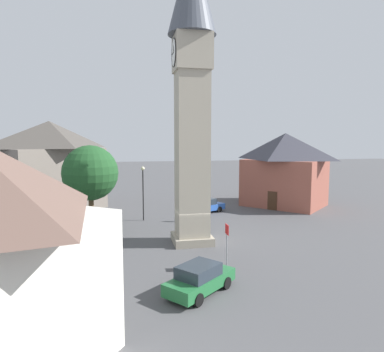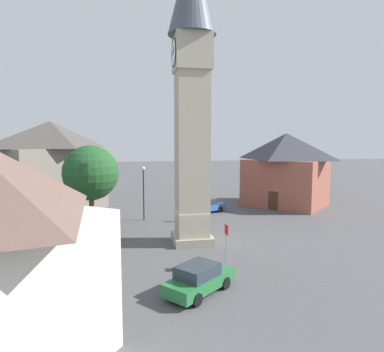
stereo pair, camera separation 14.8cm
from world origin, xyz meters
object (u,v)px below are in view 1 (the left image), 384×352
Objects in this scene: clock_tower at (192,68)px; road_sign at (227,239)px; pedestrian at (185,211)px; building_shop_left at (285,169)px; tree at (90,173)px; car_silver_kerb at (200,279)px; car_red_corner at (206,206)px; lamp_post at (143,185)px; car_blue_kerb at (34,233)px; building_terrace_right at (51,165)px.

clock_tower reaches higher than road_sign.
building_shop_left reaches higher than pedestrian.
building_shop_left is (7.47, -21.60, -0.61)m from tree.
building_shop_left is at bearing -34.74° from road_sign.
car_red_corner is (19.02, -4.89, 0.00)m from car_silver_kerb.
lamp_post reaches higher than car_red_corner.
pedestrian is at bearing -70.02° from car_blue_kerb.
building_shop_left is at bearing -66.09° from pedestrian.
building_shop_left reaches higher than car_blue_kerb.
clock_tower is at bearing 9.38° from road_sign.
tree is at bearing 109.08° from building_shop_left.
car_red_corner is at bearing -71.16° from lamp_post.
pedestrian is at bearing 140.85° from car_red_corner.
building_terrace_right is (4.47, 16.49, 4.28)m from car_red_corner.
pedestrian is at bearing -7.16° from car_silver_kerb.
road_sign is (-20.73, -13.88, -3.14)m from building_terrace_right.
car_blue_kerb is 13.25m from pedestrian.
building_terrace_right is (8.11, 13.53, 4.03)m from pedestrian.
clock_tower is 5.01× the size of car_red_corner.
tree is 14.41m from road_sign.
car_silver_kerb is at bearing -173.45° from lamp_post.
clock_tower reaches higher than car_blue_kerb.
car_red_corner is (8.17, -15.41, 0.00)m from car_blue_kerb.
car_blue_kerb is 2.60× the size of pedestrian.
lamp_post is (-4.51, 16.99, -0.90)m from building_shop_left.
tree is 22.86m from building_shop_left.
clock_tower is at bearing 160.97° from car_red_corner.
building_terrace_right is at bearing 27.47° from tree.
car_red_corner is at bearing -39.15° from pedestrian.
tree is 0.59× the size of building_terrace_right.
road_sign is at bearing -170.62° from clock_tower.
tree is (-1.65, 8.46, 4.01)m from pedestrian.
car_silver_kerb is 0.34× the size of building_terrace_right.
car_red_corner is 17.62m from building_terrace_right.
clock_tower is 12.92m from lamp_post.
lamp_post is (2.96, -4.61, -1.51)m from tree.
pedestrian reaches higher than car_red_corner.
pedestrian is (15.38, -1.93, 0.25)m from car_silver_kerb.
road_sign reaches higher than car_blue_kerb.
building_terrace_right reaches higher than building_shop_left.
lamp_post is at bearing 6.55° from car_silver_kerb.
pedestrian is at bearing -5.27° from clock_tower.
car_silver_kerb is at bearing -153.72° from building_terrace_right.
car_red_corner is at bearing -105.16° from building_terrace_right.
car_blue_kerb is 10.75m from lamp_post.
pedestrian is at bearing -78.97° from tree.
clock_tower is 20.56m from building_shop_left.
building_terrace_right is at bearing 40.96° from clock_tower.
lamp_post is (-2.32, 6.81, 2.75)m from car_red_corner.
tree is at bearing 114.84° from car_red_corner.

